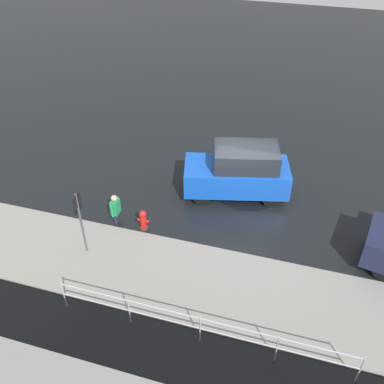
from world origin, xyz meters
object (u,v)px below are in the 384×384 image
at_px(fire_hydrant, 143,220).
at_px(sign_post, 80,215).
at_px(pedestrian, 115,208).
at_px(moving_hatchback, 239,171).

relative_size(fire_hydrant, sign_post, 0.33).
distance_m(fire_hydrant, pedestrian, 1.07).
height_order(fire_hydrant, pedestrian, pedestrian).
distance_m(moving_hatchback, sign_post, 6.15).
bearing_deg(fire_hydrant, pedestrian, -1.86).
bearing_deg(fire_hydrant, sign_post, 48.27).
bearing_deg(moving_hatchback, fire_hydrant, 47.13).
relative_size(pedestrian, sign_post, 0.51).
distance_m(fire_hydrant, sign_post, 2.41).
bearing_deg(fire_hydrant, moving_hatchback, -132.87).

